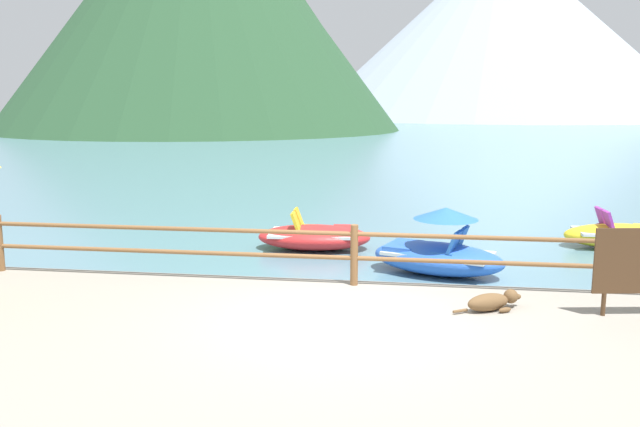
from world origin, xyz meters
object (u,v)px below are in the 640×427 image
at_px(pedal_boat_1, 621,235).
at_px(sign_board, 638,262).
at_px(pedal_boat_0, 438,252).
at_px(dog_resting, 492,301).
at_px(pedal_boat_3, 315,236).

bearing_deg(pedal_boat_1, sign_board, -104.99).
bearing_deg(sign_board, pedal_boat_1, 75.01).
relative_size(pedal_boat_0, pedal_boat_1, 1.10).
distance_m(dog_resting, pedal_boat_0, 3.37).
height_order(sign_board, pedal_boat_1, sign_board).
relative_size(dog_resting, pedal_boat_1, 0.39).
bearing_deg(pedal_boat_0, pedal_boat_1, 34.54).
bearing_deg(dog_resting, sign_board, 1.39).
relative_size(dog_resting, pedal_boat_0, 0.35).
relative_size(pedal_boat_1, pedal_boat_3, 0.99).
height_order(pedal_boat_1, pedal_boat_3, pedal_boat_1).
relative_size(sign_board, pedal_boat_1, 0.47).
bearing_deg(dog_resting, pedal_boat_1, 60.44).
distance_m(sign_board, pedal_boat_1, 6.35).
xyz_separation_m(sign_board, pedal_boat_3, (-5.07, 4.97, -0.85)).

